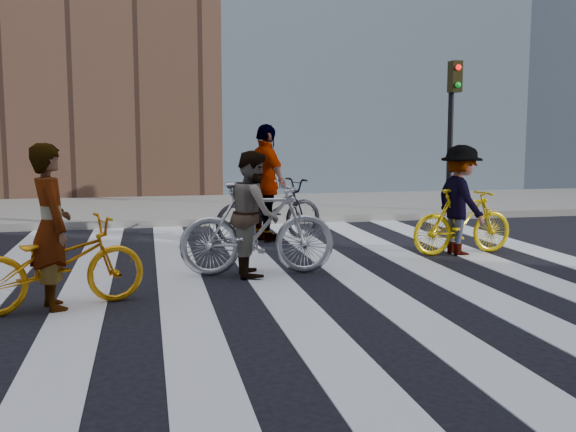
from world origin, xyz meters
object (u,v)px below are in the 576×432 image
object	(u,v)px
bike_yellow_right	(463,222)
rider_right	(460,200)
bike_silver_mid	(258,229)
rider_rear	(266,183)
rider_mid	(254,213)
rider_left	(51,227)
traffic_signal	(452,111)
bike_yellow_left	(57,263)
bike_dark_rear	(269,210)

from	to	relation	value
bike_yellow_right	rider_right	distance (m)	0.33
bike_silver_mid	rider_rear	distance (m)	2.76
rider_mid	bike_yellow_right	bearing A→B (deg)	-73.02
bike_silver_mid	rider_left	distance (m)	2.68
traffic_signal	bike_yellow_left	distance (m)	9.82
bike_silver_mid	bike_dark_rear	world-z (taller)	bike_silver_mid
bike_yellow_right	rider_rear	size ratio (longest dim) A/B	0.84
bike_dark_rear	rider_mid	xyz separation A→B (m)	(-0.69, -2.67, 0.28)
bike_dark_rear	rider_mid	bearing A→B (deg)	146.67
bike_silver_mid	bike_dark_rear	bearing A→B (deg)	-10.40
bike_yellow_left	rider_rear	xyz separation A→B (m)	(2.90, 3.91, 0.51)
bike_yellow_right	bike_dark_rear	size ratio (longest dim) A/B	0.83
bike_silver_mid	rider_mid	bearing A→B (deg)	93.03
rider_left	rider_mid	size ratio (longest dim) A/B	1.08
rider_right	rider_left	bearing A→B (deg)	104.66
bike_silver_mid	rider_mid	world-z (taller)	rider_mid
rider_left	rider_right	world-z (taller)	rider_left
bike_dark_rear	rider_mid	distance (m)	2.77
traffic_signal	rider_mid	world-z (taller)	traffic_signal
bike_yellow_right	traffic_signal	bearing A→B (deg)	-28.68
bike_dark_rear	rider_left	bearing A→B (deg)	123.65
bike_silver_mid	rider_right	size ratio (longest dim) A/B	1.21
rider_left	rider_mid	distance (m)	2.62
bike_silver_mid	bike_dark_rear	xyz separation A→B (m)	(0.64, 2.67, -0.07)
rider_left	rider_mid	world-z (taller)	rider_left
rider_right	rider_rear	distance (m)	3.21
traffic_signal	bike_yellow_right	distance (m)	4.89
bike_yellow_right	rider_rear	bearing A→B (deg)	49.79
traffic_signal	rider_rear	xyz separation A→B (m)	(-4.46, -2.35, -1.29)
bike_silver_mid	traffic_signal	bearing A→B (deg)	-42.13
rider_left	rider_rear	xyz separation A→B (m)	(2.95, 3.91, 0.12)
bike_yellow_left	rider_mid	size ratio (longest dim) A/B	1.14
rider_left	traffic_signal	bearing A→B (deg)	-69.89
bike_yellow_left	bike_silver_mid	world-z (taller)	bike_silver_mid
traffic_signal	rider_left	world-z (taller)	traffic_signal
traffic_signal	bike_yellow_left	size ratio (longest dim) A/B	1.82
bike_yellow_left	bike_dark_rear	xyz separation A→B (m)	(2.95, 3.91, 0.05)
bike_silver_mid	bike_yellow_right	world-z (taller)	bike_silver_mid
bike_dark_rear	rider_rear	distance (m)	0.46
bike_yellow_left	rider_rear	distance (m)	4.89
bike_yellow_left	rider_right	distance (m)	5.91
bike_yellow_left	rider_rear	bearing A→B (deg)	-56.63
bike_dark_rear	bike_yellow_left	bearing A→B (deg)	124.12
rider_mid	bike_dark_rear	bearing A→B (deg)	-11.41
traffic_signal	bike_silver_mid	distance (m)	7.31
traffic_signal	bike_yellow_left	xyz separation A→B (m)	(-7.35, -6.26, -1.80)
bike_silver_mid	rider_rear	xyz separation A→B (m)	(0.59, 2.67, 0.39)
rider_left	rider_mid	xyz separation A→B (m)	(2.31, 1.24, -0.06)
traffic_signal	rider_left	size ratio (longest dim) A/B	1.93
traffic_signal	rider_right	size ratio (longest dim) A/B	2.02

